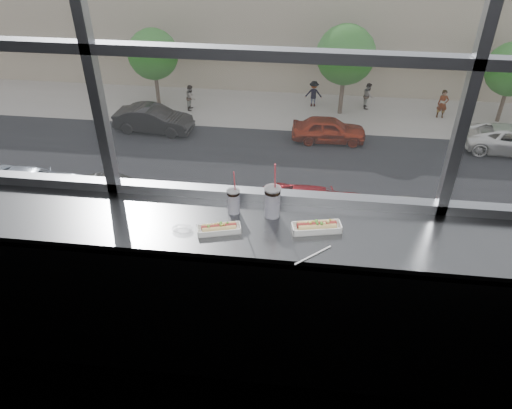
# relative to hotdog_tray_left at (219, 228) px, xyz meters

# --- Properties ---
(wall_back_lower) EXTENTS (6.00, 0.00, 6.00)m
(wall_back_lower) POSITION_rel_hotdog_tray_left_xyz_m (0.26, 0.35, -0.57)
(wall_back_lower) COLOR black
(wall_back_lower) RESTS_ON ground
(counter) EXTENTS (6.00, 0.55, 0.06)m
(counter) POSITION_rel_hotdog_tray_left_xyz_m (0.26, 0.08, -0.05)
(counter) COLOR slate
(counter) RESTS_ON ground
(counter_fascia) EXTENTS (6.00, 0.04, 1.04)m
(counter_fascia) POSITION_rel_hotdog_tray_left_xyz_m (0.26, -0.18, -0.57)
(counter_fascia) COLOR slate
(counter_fascia) RESTS_ON ground
(hotdog_tray_left) EXTENTS (0.26, 0.14, 0.06)m
(hotdog_tray_left) POSITION_rel_hotdog_tray_left_xyz_m (0.00, 0.00, 0.00)
(hotdog_tray_left) COLOR white
(hotdog_tray_left) RESTS_ON counter
(hotdog_tray_right) EXTENTS (0.29, 0.15, 0.07)m
(hotdog_tray_right) POSITION_rel_hotdog_tray_left_xyz_m (0.54, 0.08, 0.00)
(hotdog_tray_right) COLOR white
(hotdog_tray_right) RESTS_ON counter
(soda_cup_left) EXTENTS (0.08, 0.08, 0.29)m
(soda_cup_left) POSITION_rel_hotdog_tray_left_xyz_m (0.05, 0.20, 0.06)
(soda_cup_left) COLOR white
(soda_cup_left) RESTS_ON counter
(soda_cup_right) EXTENTS (0.10, 0.10, 0.36)m
(soda_cup_right) POSITION_rel_hotdog_tray_left_xyz_m (0.28, 0.19, 0.08)
(soda_cup_right) COLOR white
(soda_cup_right) RESTS_ON counter
(loose_straw) EXTENTS (0.19, 0.18, 0.01)m
(loose_straw) POSITION_rel_hotdog_tray_left_xyz_m (0.53, -0.14, -0.02)
(loose_straw) COLOR white
(loose_straw) RESTS_ON counter
(wrapper) EXTENTS (0.11, 0.08, 0.03)m
(wrapper) POSITION_rel_hotdog_tray_left_xyz_m (-0.21, -0.02, -0.01)
(wrapper) COLOR silver
(wrapper) RESTS_ON counter
(plaza_ground) EXTENTS (120.00, 120.00, 0.00)m
(plaza_ground) POSITION_rel_hotdog_tray_left_xyz_m (0.26, 43.85, -12.12)
(plaza_ground) COLOR gray
(plaza_ground) RESTS_ON ground
(plaza_near) EXTENTS (50.00, 14.00, 0.04)m
(plaza_near) POSITION_rel_hotdog_tray_left_xyz_m (0.26, 7.35, -12.10)
(plaza_near) COLOR gray
(plaza_near) RESTS_ON plaza_ground
(street_asphalt) EXTENTS (80.00, 10.00, 0.06)m
(street_asphalt) POSITION_rel_hotdog_tray_left_xyz_m (0.26, 20.35, -12.09)
(street_asphalt) COLOR black
(street_asphalt) RESTS_ON plaza_ground
(far_sidewalk) EXTENTS (80.00, 6.00, 0.04)m
(far_sidewalk) POSITION_rel_hotdog_tray_left_xyz_m (0.26, 28.35, -12.10)
(far_sidewalk) COLOR gray
(far_sidewalk) RESTS_ON plaza_ground
(far_building) EXTENTS (50.00, 14.00, 8.00)m
(far_building) POSITION_rel_hotdog_tray_left_xyz_m (0.26, 38.35, -8.12)
(far_building) COLOR tan
(far_building) RESTS_ON plaza_ground
(car_far_a) EXTENTS (3.07, 6.39, 2.07)m
(car_far_a) POSITION_rel_hotdog_tray_left_xyz_m (-8.97, 24.35, -11.03)
(car_far_a) COLOR black
(car_far_a) RESTS_ON street_asphalt
(car_near_b) EXTENTS (2.71, 5.93, 1.94)m
(car_near_b) POSITION_rel_hotdog_tray_left_xyz_m (-8.43, 16.35, -11.09)
(car_near_b) COLOR #303030
(car_near_b) RESTS_ON street_asphalt
(car_far_b) EXTENTS (2.65, 5.92, 1.94)m
(car_far_b) POSITION_rel_hotdog_tray_left_xyz_m (1.51, 24.35, -11.09)
(car_far_b) COLOR #961F09
(car_far_b) RESTS_ON street_asphalt
(car_near_c) EXTENTS (3.01, 6.34, 2.06)m
(car_near_c) POSITION_rel_hotdog_tray_left_xyz_m (1.10, 16.35, -11.03)
(car_near_c) COLOR #9B0B13
(car_near_c) RESTS_ON street_asphalt
(car_near_d) EXTENTS (2.54, 5.95, 1.98)m
(car_near_d) POSITION_rel_hotdog_tray_left_xyz_m (5.45, 16.35, -11.08)
(car_near_d) COLOR beige
(car_near_d) RESTS_ON street_asphalt
(car_near_a) EXTENTS (2.95, 6.40, 2.09)m
(car_near_a) POSITION_rel_hotdog_tray_left_xyz_m (-12.48, 16.35, -11.02)
(car_near_a) COLOR #9FACBD
(car_near_a) RESTS_ON street_asphalt
(pedestrian_a) EXTENTS (0.66, 0.88, 1.99)m
(pedestrian_a) POSITION_rel_hotdog_tray_left_xyz_m (-7.46, 27.77, -11.09)
(pedestrian_a) COLOR #66605B
(pedestrian_a) RESTS_ON far_sidewalk
(pedestrian_c) EXTENTS (0.68, 0.91, 2.04)m
(pedestrian_c) POSITION_rel_hotdog_tray_left_xyz_m (4.06, 29.42, -11.06)
(pedestrian_c) COLOR #66605B
(pedestrian_c) RESTS_ON far_sidewalk
(pedestrian_d) EXTENTS (0.97, 0.73, 2.18)m
(pedestrian_d) POSITION_rel_hotdog_tray_left_xyz_m (8.64, 28.48, -10.99)
(pedestrian_d) COLOR #66605B
(pedestrian_d) RESTS_ON far_sidewalk
(pedestrian_b) EXTENTS (0.92, 0.69, 2.06)m
(pedestrian_b) POSITION_rel_hotdog_tray_left_xyz_m (0.49, 29.30, -11.05)
(pedestrian_b) COLOR #66605B
(pedestrian_b) RESTS_ON far_sidewalk
(tree_left) EXTENTS (3.23, 3.23, 5.05)m
(tree_left) POSITION_rel_hotdog_tray_left_xyz_m (-9.86, 28.35, -8.70)
(tree_left) COLOR #47382B
(tree_left) RESTS_ON far_sidewalk
(tree_center) EXTENTS (3.65, 3.65, 5.71)m
(tree_center) POSITION_rel_hotdog_tray_left_xyz_m (2.27, 28.35, -8.25)
(tree_center) COLOR #47382B
(tree_center) RESTS_ON far_sidewalk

